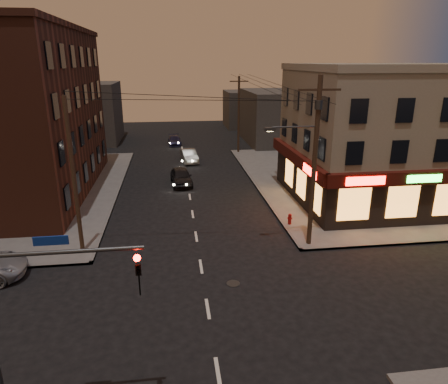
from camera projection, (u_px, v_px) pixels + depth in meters
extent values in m
plane|color=black|center=(208.00, 309.00, 18.35)|extent=(120.00, 120.00, 0.00)
cube|color=#514F4C|center=(375.00, 178.00, 38.47)|extent=(24.00, 28.00, 0.15)
cube|color=gray|center=(393.00, 137.00, 31.45)|extent=(15.00, 12.00, 10.00)
cube|color=gray|center=(402.00, 67.00, 29.80)|extent=(15.20, 12.20, 0.50)
cube|color=black|center=(433.00, 201.00, 26.88)|extent=(15.12, 0.25, 3.40)
cube|color=black|center=(299.00, 180.00, 31.55)|extent=(0.25, 12.12, 3.40)
cube|color=#3B0E09|center=(440.00, 177.00, 26.03)|extent=(15.60, 0.50, 0.90)
cube|color=#3B0E09|center=(297.00, 158.00, 30.95)|extent=(0.50, 12.60, 0.90)
cube|color=#FF140C|center=(366.00, 181.00, 25.12)|extent=(2.60, 0.06, 0.55)
cube|color=#26FF3F|center=(425.00, 179.00, 25.62)|extent=(2.40, 0.06, 0.50)
cube|color=#FF140C|center=(310.00, 171.00, 27.33)|extent=(0.06, 2.60, 0.55)
cube|color=orange|center=(426.00, 201.00, 26.63)|extent=(12.40, 0.08, 2.20)
cube|color=orange|center=(301.00, 183.00, 30.56)|extent=(0.08, 8.40, 2.20)
cube|color=#4A2318|center=(7.00, 115.00, 32.33)|extent=(12.00, 20.00, 13.00)
cube|color=#3F3D3A|center=(283.00, 117.00, 54.77)|extent=(10.00, 12.00, 7.00)
cube|color=#3F3D3A|center=(85.00, 113.00, 55.00)|extent=(9.00, 10.00, 8.00)
cube|color=#3F3D3A|center=(249.00, 109.00, 67.86)|extent=(8.00, 8.00, 6.00)
cylinder|color=#382619|center=(314.00, 164.00, 23.05)|extent=(0.28, 0.28, 10.00)
cube|color=#382619|center=(320.00, 90.00, 21.73)|extent=(2.40, 0.12, 0.12)
cylinder|color=#333538|center=(319.00, 105.00, 21.98)|extent=(0.44, 0.44, 0.50)
cylinder|color=#333538|center=(295.00, 127.00, 22.19)|extent=(2.60, 0.10, 0.10)
cube|color=#333538|center=(270.00, 129.00, 22.05)|extent=(0.60, 0.25, 0.18)
cube|color=#FFD88C|center=(270.00, 131.00, 22.08)|extent=(0.35, 0.15, 0.04)
cylinder|color=#382619|center=(239.00, 115.00, 47.86)|extent=(0.26, 0.26, 9.00)
cylinder|color=#382619|center=(74.00, 178.00, 22.16)|extent=(0.24, 0.24, 9.00)
cylinder|color=#333538|center=(60.00, 252.00, 10.64)|extent=(4.40, 0.12, 0.12)
imported|color=black|center=(138.00, 264.00, 11.05)|extent=(0.16, 0.20, 1.00)
sphere|color=#FF0C05|center=(137.00, 258.00, 10.86)|extent=(0.20, 0.20, 0.20)
cube|color=navy|center=(51.00, 241.00, 10.51)|extent=(0.90, 0.05, 0.25)
imported|color=black|center=(181.00, 176.00, 36.54)|extent=(2.13, 4.57, 1.51)
imported|color=#64635D|center=(189.00, 156.00, 44.68)|extent=(2.04, 4.44, 1.41)
imported|color=#191932|center=(175.00, 140.00, 53.94)|extent=(1.84, 4.15, 1.18)
cylinder|color=maroon|center=(290.00, 220.00, 27.37)|extent=(0.30, 0.30, 0.62)
sphere|color=maroon|center=(290.00, 215.00, 27.27)|extent=(0.25, 0.25, 0.25)
cylinder|color=maroon|center=(290.00, 218.00, 27.33)|extent=(0.35, 0.24, 0.12)
cylinder|color=maroon|center=(290.00, 218.00, 27.33)|extent=(0.24, 0.35, 0.12)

